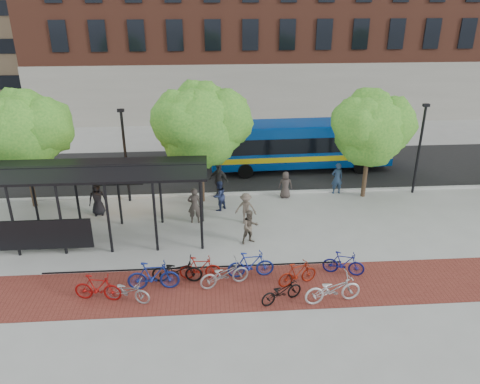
{
  "coord_description": "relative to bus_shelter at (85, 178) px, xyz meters",
  "views": [
    {
      "loc": [
        -2.61,
        -20.18,
        10.78
      ],
      "look_at": [
        -1.12,
        0.71,
        1.6
      ],
      "focal_mm": 35.0,
      "sensor_mm": 36.0,
      "label": 1
    }
  ],
  "objects": [
    {
      "name": "lamp_post_right",
      "position": [
        17.13,
        4.08,
        -0.25
      ],
      "size": [
        0.35,
        0.2,
        5.12
      ],
      "color": "black",
      "rests_on": "ground"
    },
    {
      "name": "pedestrian_6",
      "position": [
        9.73,
        3.89,
        -2.23
      ],
      "size": [
        0.8,
        0.56,
        1.53
      ],
      "primitive_type": "imported",
      "rotation": [
        0.0,
        0.0,
        3.04
      ],
      "color": "#3D3431",
      "rests_on": "ground"
    },
    {
      "name": "brick_strip",
      "position": [
        6.13,
        -4.52,
        -3.0
      ],
      "size": [
        24.0,
        3.0,
        0.01
      ],
      "primitive_type": "cube",
      "color": "maroon",
      "rests_on": "ground"
    },
    {
      "name": "bike_8",
      "position": [
        8.08,
        -5.46,
        -2.55
      ],
      "size": [
        1.81,
        1.23,
        0.9
      ],
      "primitive_type": "imported",
      "rotation": [
        0.0,
        0.0,
        1.98
      ],
      "color": "black",
      "rests_on": "ground"
    },
    {
      "name": "curb",
      "position": [
        8.13,
        4.48,
        -2.94
      ],
      "size": [
        160.0,
        0.25,
        0.12
      ],
      "primitive_type": "cube",
      "color": "#B7B7B2",
      "rests_on": "ground"
    },
    {
      "name": "bike_4",
      "position": [
        4.14,
        -3.88,
        -2.47
      ],
      "size": [
        2.03,
        0.81,
        1.05
      ],
      "primitive_type": "imported",
      "rotation": [
        0.0,
        0.0,
        1.51
      ],
      "color": "black",
      "rests_on": "ground"
    },
    {
      "name": "pedestrian_2",
      "position": [
        6.02,
        2.58,
        -2.19
      ],
      "size": [
        0.99,
        0.98,
        1.61
      ],
      "primitive_type": "imported",
      "rotation": [
        0.0,
        0.0,
        3.91
      ],
      "color": "#20294B",
      "rests_on": "ground"
    },
    {
      "name": "pedestrian_1",
      "position": [
        4.76,
        1.22,
        -2.07
      ],
      "size": [
        0.68,
        0.45,
        1.85
      ],
      "primitive_type": "imported",
      "rotation": [
        0.0,
        0.0,
        3.15
      ],
      "color": "#38312C",
      "rests_on": "ground"
    },
    {
      "name": "asphalt_street",
      "position": [
        8.13,
        8.48,
        -2.99
      ],
      "size": [
        160.0,
        8.0,
        0.01
      ],
      "primitive_type": "cube",
      "color": "black",
      "rests_on": "ground"
    },
    {
      "name": "bike_3",
      "position": [
        3.27,
        -4.33,
        -2.39
      ],
      "size": [
        2.01,
        0.57,
        1.21
      ],
      "primitive_type": "imported",
      "rotation": [
        0.0,
        0.0,
        1.57
      ],
      "color": "navy",
      "rests_on": "ground"
    },
    {
      "name": "tree_a",
      "position": [
        -3.77,
        3.83,
        1.24
      ],
      "size": [
        4.9,
        4.0,
        6.18
      ],
      "color": "#382619",
      "rests_on": "ground"
    },
    {
      "name": "pedestrian_7",
      "position": [
        12.72,
        4.28,
        -2.09
      ],
      "size": [
        0.7,
        0.5,
        1.82
      ],
      "primitive_type": "imported",
      "rotation": [
        0.0,
        0.0,
        3.24
      ],
      "color": "#20334C",
      "rests_on": "ground"
    },
    {
      "name": "tree_b",
      "position": [
        5.23,
        3.83,
        1.46
      ],
      "size": [
        5.15,
        4.2,
        6.47
      ],
      "color": "#382619",
      "rests_on": "ground"
    },
    {
      "name": "bike_11",
      "position": [
        10.87,
        -3.83,
        -2.49
      ],
      "size": [
        1.76,
        0.98,
        1.02
      ],
      "primitive_type": "imported",
      "rotation": [
        0.0,
        0.0,
        1.26
      ],
      "color": "navy",
      "rests_on": "ground"
    },
    {
      "name": "pedestrian_3",
      "position": [
        7.28,
        0.96,
        -2.19
      ],
      "size": [
        1.14,
        0.79,
        1.61
      ],
      "primitive_type": "imported",
      "rotation": [
        0.0,
        0.0,
        -0.2
      ],
      "color": "brown",
      "rests_on": "ground"
    },
    {
      "name": "bike_6",
      "position": [
        6.01,
        -4.28,
        -2.47
      ],
      "size": [
        2.12,
        1.28,
        1.05
      ],
      "primitive_type": "imported",
      "rotation": [
        0.0,
        0.0,
        1.88
      ],
      "color": "gray",
      "rests_on": "ground"
    },
    {
      "name": "bike_rack_rail",
      "position": [
        4.83,
        -3.62,
        -3.0
      ],
      "size": [
        12.0,
        0.05,
        0.95
      ],
      "primitive_type": "cube",
      "color": "black",
      "rests_on": "ground"
    },
    {
      "name": "bike_5",
      "position": [
        5.06,
        -3.76,
        -2.5
      ],
      "size": [
        1.69,
        0.54,
        1.01
      ],
      "primitive_type": "imported",
      "rotation": [
        0.0,
        0.0,
        1.53
      ],
      "color": "maroon",
      "rests_on": "ground"
    },
    {
      "name": "tree_c",
      "position": [
        14.22,
        3.83,
        1.06
      ],
      "size": [
        4.66,
        3.8,
        5.92
      ],
      "color": "#382619",
      "rests_on": "ground"
    },
    {
      "name": "bike_7",
      "position": [
        7.09,
        -3.76,
        -2.43
      ],
      "size": [
        1.93,
        0.64,
        1.14
      ],
      "primitive_type": "imported",
      "rotation": [
        0.0,
        0.0,
        1.63
      ],
      "color": "navy",
      "rests_on": "ground"
    },
    {
      "name": "pedestrian_0",
      "position": [
        -0.21,
        2.48,
        -2.11
      ],
      "size": [
        0.96,
        0.73,
        1.77
      ],
      "primitive_type": "imported",
      "rotation": [
        0.0,
        0.0,
        0.21
      ],
      "color": "black",
      "rests_on": "ground"
    },
    {
      "name": "pedestrian_8",
      "position": [
        7.32,
        -1.0,
        -2.18
      ],
      "size": [
        0.96,
        0.86,
        1.63
      ],
      "primitive_type": "imported",
      "rotation": [
        0.0,
        0.0,
        0.36
      ],
      "color": "brown",
      "rests_on": "ground"
    },
    {
      "name": "bus_shelter",
      "position": [
        0.0,
        0.0,
        0.0
      ],
      "size": [
        10.6,
        3.07,
        3.6
      ],
      "color": "black",
      "rests_on": "ground"
    },
    {
      "name": "bike_10",
      "position": [
        9.97,
        -5.61,
        -2.43
      ],
      "size": [
        2.26,
        1.07,
        1.14
      ],
      "primitive_type": "imported",
      "rotation": [
        0.0,
        0.0,
        1.72
      ],
      "color": "#B9B8BB",
      "rests_on": "ground"
    },
    {
      "name": "pedestrian_4",
      "position": [
        6.05,
        4.28,
        -2.03
      ],
      "size": [
        1.23,
        0.93,
        1.95
      ],
      "primitive_type": "imported",
      "rotation": [
        0.0,
        0.0,
        5.82
      ],
      "color": "#2A2A2A",
      "rests_on": "ground"
    },
    {
      "name": "bus",
      "position": [
        11.36,
        8.29,
        -1.23
      ],
      "size": [
        11.47,
        3.02,
        3.08
      ],
      "rotation": [
        0.0,
        0.0,
        0.04
      ],
      "color": "#083D96",
      "rests_on": "ground"
    },
    {
      "name": "bike_1",
      "position": [
        1.26,
        -4.87,
        -2.46
      ],
      "size": [
        1.86,
        0.8,
        1.08
      ],
      "primitive_type": "imported",
      "rotation": [
        0.0,
        0.0,
        1.41
      ],
      "color": "maroon",
      "rests_on": "ground"
    },
    {
      "name": "ground",
      "position": [
        8.13,
        0.48,
        -3.0
      ],
      "size": [
        160.0,
        160.0,
        0.0
      ],
      "primitive_type": "plane",
      "color": "#9E9E99",
      "rests_on": "ground"
    },
    {
      "name": "lamp_post_left",
      "position": [
        1.13,
        4.08,
        -0.25
      ],
      "size": [
        0.35,
        0.2,
        5.12
      ],
      "color": "black",
      "rests_on": "ground"
    },
    {
      "name": "bike_9",
      "position": [
        8.87,
        -4.42,
        -2.5
      ],
      "size": [
        1.73,
        0.96,
        1.0
      ],
      "primitive_type": "imported",
      "rotation": [
        0.0,
        0.0,
        1.89
      ],
      "color": "maroon",
      "rests_on": "ground"
    },
    {
      "name": "bike_2",
      "position": [
        2.38,
        -5.05,
        -2.53
      ],
      "size": [
        1.89,
        1.15,
        0.94
      ],
      "primitive_type": "imported",
      "rotation": [
        0.0,
        0.0,
        1.25
      ],
      "color": "gray",
      "rests_on": "ground"
    }
  ]
}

